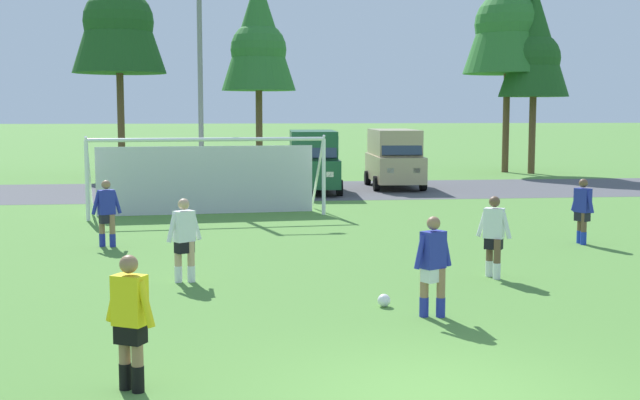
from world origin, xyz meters
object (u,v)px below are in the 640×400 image
Objects in this scene: referee at (130,323)px; player_striker_near at (184,240)px; soccer_goal at (207,175)px; player_winger_left at (433,267)px; soccer_ball at (384,300)px; player_midfield_center at (582,211)px; parked_car_slot_center_left at (313,160)px; street_lamp at (205,84)px; player_winger_right at (494,237)px; parked_car_slot_center at (394,157)px; parked_car_slot_far_left at (166,169)px; player_defender_far at (107,213)px; parked_car_slot_left at (243,170)px.

referee is 6.26m from player_striker_near.
soccer_goal reaches higher than player_winger_left.
soccer_ball is 0.13× the size of player_midfield_center.
player_winger_left is (-5.60, -6.71, 0.00)m from player_midfield_center.
parked_car_slot_center_left is (4.87, 23.68, 0.52)m from referee.
street_lamp is (-3.87, 17.37, 3.45)m from player_winger_left.
parked_car_slot_center_left is (1.05, 19.90, 1.23)m from soccer_ball.
soccer_ball is 17.42m from street_lamp.
player_winger_right is 0.33× the size of parked_car_slot_center_left.
parked_car_slot_center is at bearing 83.68° from player_winger_right.
player_striker_near is (0.37, 6.25, 0.00)m from referee.
referee is at bearing -87.32° from parked_car_slot_far_left.
player_defender_far is at bearing -111.30° from soccer_goal.
soccer_goal is 4.61× the size of player_winger_left.
player_winger_right is at bearing -30.55° from player_defender_far.
parked_car_slot_left is (3.75, 13.85, 0.05)m from player_defender_far.
parked_car_slot_far_left is at bearing 92.68° from referee.
player_striker_near is 18.43m from parked_car_slot_left.
player_striker_near is 4.95m from player_defender_far.
soccer_goal is 1.54× the size of parked_car_slot_center_left.
parked_car_slot_center_left reaches higher than parked_car_slot_left.
player_defender_far is (-5.51, 6.97, 0.71)m from soccer_ball.
referee is 0.33× the size of parked_car_slot_center_left.
player_defender_far is at bearing -91.93° from parked_car_slot_far_left.
soccer_goal is 8.06m from parked_car_slot_center_left.
player_winger_right is 0.38× the size of parked_car_slot_far_left.
player_striker_near is at bearing -104.46° from parked_car_slot_center_left.
player_winger_left is at bearing -75.89° from parked_car_slot_far_left.
referee and player_defender_far have the same top height.
parked_car_slot_center_left is at bearing 88.87° from player_winger_left.
parked_car_slot_center reaches higher than parked_car_slot_far_left.
parked_car_slot_center_left is at bearing -16.66° from parked_car_slot_far_left.
parked_car_slot_center_left is 4.09m from parked_car_slot_center.
parked_car_slot_far_left and parked_car_slot_left have the same top height.
player_midfield_center is 1.00× the size of player_defender_far.
parked_car_slot_center_left is (-5.19, 13.96, 0.52)m from player_midfield_center.
street_lamp is (-8.03, -4.93, 2.93)m from parked_car_slot_center.
player_striker_near is at bearing -85.35° from parked_car_slot_far_left.
parked_car_slot_left is at bearing 85.21° from referee.
soccer_goal is 1.54× the size of parked_car_slot_center.
parked_car_slot_center_left is (2.81, -0.92, 0.47)m from parked_car_slot_left.
parked_car_slot_center_left and parked_car_slot_center have the same top height.
parked_car_slot_far_left reaches higher than player_winger_right.
soccer_ball is 0.05× the size of parked_car_slot_far_left.
player_winger_right is at bearing -61.90° from soccer_goal.
parked_car_slot_far_left is at bearing 125.51° from player_midfield_center.
soccer_ball is 8.64m from player_midfield_center.
referee and player_winger_right have the same top height.
parked_car_slot_left is at bearing 70.76° from street_lamp.
player_striker_near is 5.21m from player_winger_left.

